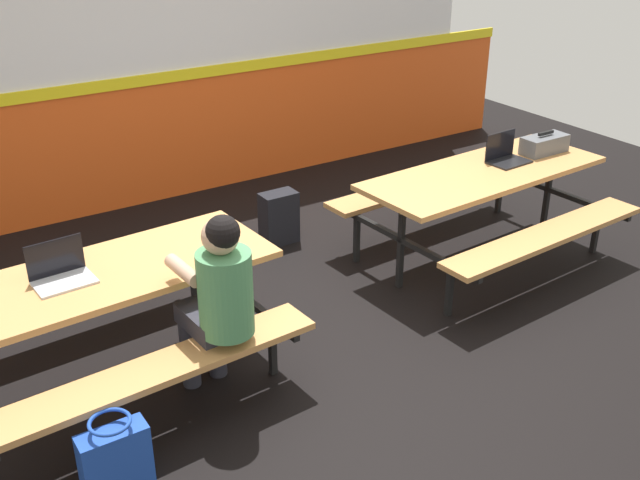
{
  "coord_description": "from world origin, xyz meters",
  "views": [
    {
      "loc": [
        -2.49,
        -3.62,
        2.76
      ],
      "look_at": [
        0.0,
        0.22,
        0.55
      ],
      "focal_mm": 42.26,
      "sensor_mm": 36.0,
      "label": 1
    }
  ],
  "objects_px": {
    "picnic_table_right": "(482,190)",
    "tote_bag_bright": "(115,459)",
    "picnic_table_left": "(101,299)",
    "toolbox_grey": "(544,144)",
    "laptop_silver": "(61,273)",
    "student_nearer": "(219,294)",
    "laptop_dark": "(506,156)",
    "backpack_dark": "(278,218)"
  },
  "relations": [
    {
      "from": "laptop_silver",
      "to": "laptop_dark",
      "type": "distance_m",
      "value": 3.48
    },
    {
      "from": "picnic_table_right",
      "to": "toolbox_grey",
      "type": "xyz_separation_m",
      "value": [
        0.7,
        0.04,
        0.23
      ]
    },
    {
      "from": "picnic_table_right",
      "to": "laptop_dark",
      "type": "xyz_separation_m",
      "value": [
        0.28,
        0.05,
        0.21
      ]
    },
    {
      "from": "picnic_table_right",
      "to": "toolbox_grey",
      "type": "bearing_deg",
      "value": 3.33
    },
    {
      "from": "picnic_table_right",
      "to": "tote_bag_bright",
      "type": "height_order",
      "value": "picnic_table_right"
    },
    {
      "from": "picnic_table_right",
      "to": "student_nearer",
      "type": "relative_size",
      "value": 1.71
    },
    {
      "from": "toolbox_grey",
      "to": "backpack_dark",
      "type": "distance_m",
      "value": 2.25
    },
    {
      "from": "laptop_silver",
      "to": "backpack_dark",
      "type": "bearing_deg",
      "value": 28.78
    },
    {
      "from": "laptop_silver",
      "to": "toolbox_grey",
      "type": "distance_m",
      "value": 3.9
    },
    {
      "from": "picnic_table_right",
      "to": "tote_bag_bright",
      "type": "bearing_deg",
      "value": -164.48
    },
    {
      "from": "laptop_dark",
      "to": "toolbox_grey",
      "type": "distance_m",
      "value": 0.42
    },
    {
      "from": "laptop_dark",
      "to": "backpack_dark",
      "type": "xyz_separation_m",
      "value": [
        -1.47,
        1.06,
        -0.57
      ]
    },
    {
      "from": "student_nearer",
      "to": "laptop_silver",
      "type": "xyz_separation_m",
      "value": [
        -0.69,
        0.56,
        0.08
      ]
    },
    {
      "from": "student_nearer",
      "to": "tote_bag_bright",
      "type": "height_order",
      "value": "student_nearer"
    },
    {
      "from": "laptop_dark",
      "to": "backpack_dark",
      "type": "bearing_deg",
      "value": 144.23
    },
    {
      "from": "picnic_table_right",
      "to": "student_nearer",
      "type": "height_order",
      "value": "student_nearer"
    },
    {
      "from": "picnic_table_right",
      "to": "laptop_dark",
      "type": "relative_size",
      "value": 6.2
    },
    {
      "from": "toolbox_grey",
      "to": "laptop_silver",
      "type": "bearing_deg",
      "value": -179.42
    },
    {
      "from": "laptop_silver",
      "to": "picnic_table_right",
      "type": "bearing_deg",
      "value": -0.01
    },
    {
      "from": "picnic_table_right",
      "to": "laptop_silver",
      "type": "height_order",
      "value": "laptop_silver"
    },
    {
      "from": "picnic_table_left",
      "to": "toolbox_grey",
      "type": "relative_size",
      "value": 5.15
    },
    {
      "from": "laptop_dark",
      "to": "picnic_table_left",
      "type": "bearing_deg",
      "value": -178.62
    },
    {
      "from": "student_nearer",
      "to": "laptop_silver",
      "type": "relative_size",
      "value": 3.63
    },
    {
      "from": "picnic_table_left",
      "to": "toolbox_grey",
      "type": "xyz_separation_m",
      "value": [
        3.71,
        0.07,
        0.23
      ]
    },
    {
      "from": "picnic_table_left",
      "to": "picnic_table_right",
      "type": "height_order",
      "value": "same"
    },
    {
      "from": "laptop_dark",
      "to": "tote_bag_bright",
      "type": "height_order",
      "value": "laptop_dark"
    },
    {
      "from": "tote_bag_bright",
      "to": "student_nearer",
      "type": "bearing_deg",
      "value": 25.02
    },
    {
      "from": "toolbox_grey",
      "to": "backpack_dark",
      "type": "height_order",
      "value": "toolbox_grey"
    },
    {
      "from": "laptop_silver",
      "to": "backpack_dark",
      "type": "distance_m",
      "value": 2.37
    },
    {
      "from": "laptop_dark",
      "to": "tote_bag_bright",
      "type": "relative_size",
      "value": 0.77
    },
    {
      "from": "laptop_silver",
      "to": "tote_bag_bright",
      "type": "bearing_deg",
      "value": -95.22
    },
    {
      "from": "picnic_table_right",
      "to": "backpack_dark",
      "type": "bearing_deg",
      "value": 136.99
    },
    {
      "from": "picnic_table_left",
      "to": "laptop_silver",
      "type": "bearing_deg",
      "value": 172.14
    },
    {
      "from": "toolbox_grey",
      "to": "tote_bag_bright",
      "type": "distance_m",
      "value": 4.15
    },
    {
      "from": "tote_bag_bright",
      "to": "backpack_dark",
      "type": "bearing_deg",
      "value": 43.91
    },
    {
      "from": "student_nearer",
      "to": "laptop_silver",
      "type": "bearing_deg",
      "value": 141.05
    },
    {
      "from": "laptop_dark",
      "to": "laptop_silver",
      "type": "bearing_deg",
      "value": -179.13
    },
    {
      "from": "picnic_table_left",
      "to": "student_nearer",
      "type": "height_order",
      "value": "student_nearer"
    },
    {
      "from": "toolbox_grey",
      "to": "backpack_dark",
      "type": "bearing_deg",
      "value": 150.44
    },
    {
      "from": "student_nearer",
      "to": "laptop_dark",
      "type": "xyz_separation_m",
      "value": [
        2.8,
        0.61,
        0.08
      ]
    },
    {
      "from": "backpack_dark",
      "to": "picnic_table_left",
      "type": "bearing_deg",
      "value": -148.16
    },
    {
      "from": "picnic_table_left",
      "to": "picnic_table_right",
      "type": "relative_size",
      "value": 1.0
    }
  ]
}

